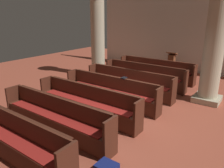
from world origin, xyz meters
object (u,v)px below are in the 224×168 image
pew_row_5 (55,115)px  pillar_far_side (98,32)px  lectern (171,65)px  pew_row_6 (10,136)px  pew_row_3 (110,90)px  pew_row_4 (86,101)px  hymn_book (124,78)px  pew_row_2 (129,81)px  pew_row_1 (144,75)px  pillar_aisle_side (215,41)px  pew_row_0 (156,69)px

pew_row_5 → pillar_far_side: 5.46m
lectern → pew_row_6: bearing=-91.6°
pew_row_3 → pillar_far_side: (-2.44, 2.39, 1.53)m
pew_row_3 → pew_row_5: 2.25m
pew_row_3 → pillar_far_side: size_ratio=0.88×
pew_row_3 → pew_row_4: 1.13m
lectern → hymn_book: 4.42m
hymn_book → pillar_far_side: bearing=142.1°
pew_row_2 → lectern: lectern is taller
pew_row_5 → pew_row_6: bearing=-90.0°
pew_row_4 → pew_row_1: bearing=90.0°
pew_row_4 → pew_row_6: (0.00, -2.25, 0.00)m
pew_row_1 → pew_row_4: bearing=-90.0°
pillar_aisle_side → hymn_book: pillar_aisle_side is taller
pew_row_5 → lectern: bearing=88.2°
pew_row_5 → hymn_book: (0.38, 2.45, 0.42)m
pew_row_6 → pillar_aisle_side: size_ratio=0.88×
pew_row_4 → pillar_far_side: 4.54m
pew_row_1 → pew_row_3: bearing=-90.0°
pew_row_1 → pillar_aisle_side: pillar_aisle_side is taller
pew_row_2 → pillar_far_side: size_ratio=0.88×
pew_row_0 → pew_row_5: 5.64m
pew_row_2 → pew_row_5: bearing=-90.0°
pew_row_2 → pew_row_4: same height
pew_row_2 → lectern: size_ratio=3.13×
pew_row_0 → pew_row_6: 6.76m
lectern → pillar_far_side: bearing=-140.4°
pew_row_5 → pew_row_4: bearing=90.0°
pew_row_0 → pew_row_3: same height
pillar_aisle_side → pew_row_3: bearing=-140.9°
pew_row_4 → pillar_far_side: (-2.44, 3.51, 1.53)m
pillar_aisle_side → pillar_far_side: 4.94m
pew_row_0 → pew_row_4: bearing=-90.0°
pew_row_0 → hymn_book: (0.38, -3.19, 0.42)m
pillar_far_side → hymn_book: (2.82, -2.20, -1.11)m
pew_row_6 → pew_row_2: bearing=90.0°
pew_row_1 → hymn_book: bearing=-79.6°
pew_row_1 → pew_row_2: same height
pew_row_6 → pew_row_5: bearing=90.0°
pew_row_1 → pillar_aisle_side: (2.49, -0.24, 1.53)m
pillar_aisle_side → pillar_far_side: size_ratio=1.00×
lectern → hymn_book: lectern is taller
pew_row_0 → hymn_book: size_ratio=17.40×
hymn_book → pew_row_1: bearing=100.4°
pew_row_3 → lectern: lectern is taller
hymn_book → pew_row_6: bearing=-96.1°
pew_row_6 → hymn_book: bearing=83.9°
pew_row_1 → pew_row_4: 3.38m
lectern → pew_row_4: bearing=-92.2°
pew_row_4 → pew_row_6: same height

